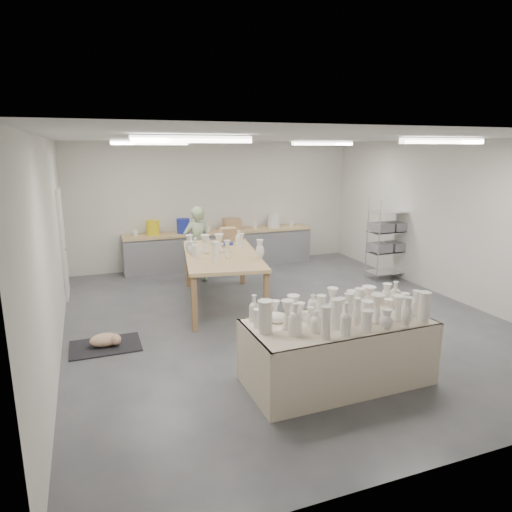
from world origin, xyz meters
name	(u,v)px	position (x,y,z in m)	size (l,w,h in m)	color
room	(274,198)	(-0.11, 0.08, 2.06)	(8.00, 8.02, 3.00)	#424449
back_counter	(220,247)	(-0.01, 3.68, 0.49)	(4.60, 0.60, 1.24)	tan
wire_shelf	(389,238)	(3.20, 1.40, 0.92)	(0.88, 0.48, 1.80)	silver
drying_table	(338,348)	(-0.24, -2.28, 0.45)	(2.28, 1.11, 1.17)	olive
work_table	(221,253)	(-0.74, 1.10, 0.96)	(1.72, 2.77, 1.32)	tan
rug	(105,346)	(-2.90, -0.20, 0.01)	(1.00, 0.70, 0.02)	black
cat	(106,340)	(-2.88, -0.21, 0.11)	(0.49, 0.39, 0.19)	white
potter	(197,245)	(-0.83, 2.59, 0.83)	(0.60, 0.40, 1.65)	gray
red_stool	(195,266)	(-0.83, 2.86, 0.28)	(0.35, 0.35, 0.32)	#AE1918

